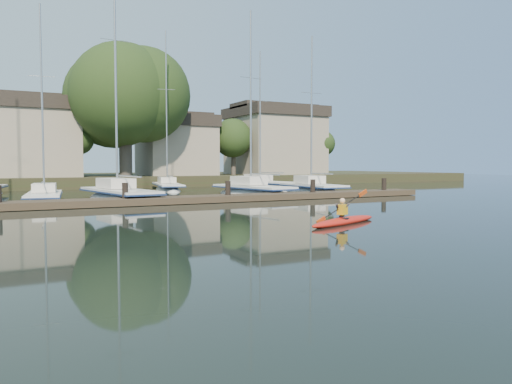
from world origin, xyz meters
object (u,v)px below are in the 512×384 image
dock (179,200)px  sailboat_2 (119,204)px  sailboat_7 (262,191)px  sailboat_3 (253,198)px  sailboat_6 (168,192)px  kayak (344,220)px  sailboat_1 (44,205)px  sailboat_4 (312,196)px

dock → sailboat_2: bearing=122.8°
sailboat_7 → sailboat_3: bearing=-134.3°
sailboat_3 → sailboat_6: bearing=101.2°
sailboat_2 → sailboat_6: 11.74m
dock → kayak: bearing=-79.7°
sailboat_2 → sailboat_7: (14.61, 8.81, 0.00)m
sailboat_1 → sailboat_3: (13.58, 0.19, -0.04)m
sailboat_7 → dock: bearing=-145.8°
dock → sailboat_1: sailboat_1 is taller
sailboat_3 → sailboat_7: (5.17, 8.19, 0.01)m
sailboat_1 → sailboat_2: sailboat_2 is taller
sailboat_3 → sailboat_1: bearing=173.0°
kayak → sailboat_3: bearing=52.1°
sailboat_2 → sailboat_3: 9.45m
kayak → sailboat_1: (-8.80, 16.24, -0.33)m
sailboat_1 → sailboat_4: sailboat_4 is taller
sailboat_1 → sailboat_2: 4.17m
sailboat_2 → sailboat_6: size_ratio=1.15×
sailboat_2 → sailboat_6: bearing=50.3°
sailboat_7 → sailboat_2: bearing=-160.9°
kayak → sailboat_1: sailboat_1 is taller
kayak → sailboat_6: size_ratio=0.29×
dock → sailboat_1: size_ratio=2.74×
sailboat_1 → sailboat_7: (18.75, 8.38, -0.03)m
sailboat_4 → sailboat_6: size_ratio=0.91×
sailboat_2 → sailboat_7: bearing=23.5°
dock → sailboat_6: bearing=74.7°
sailboat_1 → sailboat_4: bearing=8.3°
dock → sailboat_6: sailboat_6 is taller
dock → sailboat_6: (3.76, 13.78, -0.37)m
kayak → sailboat_3: 17.11m
sailboat_2 → sailboat_4: sailboat_2 is taller
sailboat_4 → sailboat_6: sailboat_6 is taller
sailboat_6 → dock: bearing=-94.8°
kayak → sailboat_2: bearing=84.7°
sailboat_4 → sailboat_6: (-8.28, 9.30, 0.05)m
dock → sailboat_7: (12.13, 12.64, -0.41)m
kayak → sailboat_2: (-4.66, 15.81, -0.37)m
dock → sailboat_3: size_ratio=2.38×
sailboat_3 → sailboat_7: sailboat_3 is taller
sailboat_2 → sailboat_3: (9.43, 0.61, -0.01)m
dock → sailboat_4: sailboat_4 is taller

